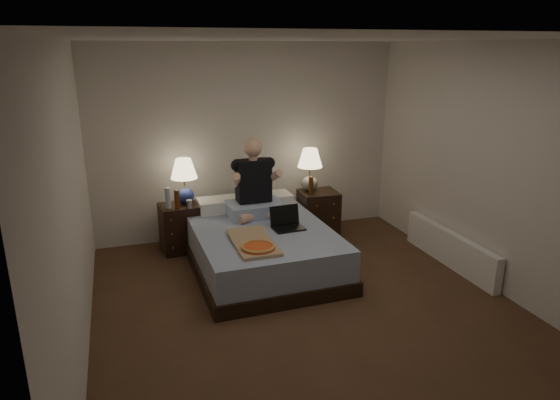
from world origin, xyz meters
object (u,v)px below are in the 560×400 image
object	(u,v)px
water_bottle	(168,198)
lamp_right	(310,170)
radiator	(450,249)
bed	(262,248)
pizza_box	(258,248)
nightstand_right	(318,214)
laptop	(288,219)
person	(255,178)
nightstand_left	(180,228)
lamp_left	(184,181)
beer_bottle_right	(311,185)
soda_can	(189,204)
beer_bottle_left	(177,199)

from	to	relation	value
water_bottle	lamp_right	bearing A→B (deg)	1.99
radiator	bed	bearing A→B (deg)	164.07
lamp_right	radiator	bearing A→B (deg)	-49.52
pizza_box	radiator	world-z (taller)	pizza_box
nightstand_right	laptop	bearing A→B (deg)	-127.35
radiator	pizza_box	bearing A→B (deg)	-179.04
laptop	radiator	xyz separation A→B (m)	(1.82, -0.47, -0.41)
water_bottle	person	distance (m)	1.06
person	pizza_box	xyz separation A→B (m)	(-0.27, -1.08, -0.43)
bed	nightstand_left	bearing A→B (deg)	133.76
nightstand_left	lamp_left	xyz separation A→B (m)	(0.09, 0.05, 0.57)
beer_bottle_right	pizza_box	size ratio (longest dim) A/B	0.30
soda_can	beer_bottle_left	bearing A→B (deg)	168.48
lamp_right	soda_can	world-z (taller)	lamp_right
nightstand_left	soda_can	bearing A→B (deg)	-59.91
lamp_left	lamp_right	world-z (taller)	lamp_right
laptop	pizza_box	xyz separation A→B (m)	(-0.50, -0.51, -0.08)
soda_can	radiator	distance (m)	3.10
soda_can	nightstand_right	bearing A→B (deg)	1.85
nightstand_right	pizza_box	bearing A→B (deg)	-129.00
beer_bottle_left	lamp_left	bearing A→B (deg)	55.55
person	radiator	xyz separation A→B (m)	(2.04, -1.04, -0.75)
beer_bottle_left	radiator	xyz separation A→B (m)	(2.93, -1.29, -0.50)
lamp_right	nightstand_right	bearing A→B (deg)	-43.44
nightstand_right	soda_can	bearing A→B (deg)	-175.38
laptop	person	bearing A→B (deg)	107.67
lamp_left	beer_bottle_left	distance (m)	0.27
bed	soda_can	world-z (taller)	soda_can
soda_can	beer_bottle_right	distance (m)	1.55
bed	lamp_right	bearing A→B (deg)	41.13
soda_can	laptop	xyz separation A→B (m)	(0.98, -0.79, -0.03)
lamp_left	nightstand_right	bearing A→B (deg)	-5.04
lamp_right	laptop	xyz separation A→B (m)	(-0.62, -0.94, -0.29)
soda_can	beer_bottle_right	xyz separation A→B (m)	(1.55, -0.02, 0.10)
laptop	pizza_box	world-z (taller)	laptop
lamp_left	beer_bottle_right	xyz separation A→B (m)	(1.57, -0.22, -0.13)
person	lamp_left	bearing A→B (deg)	150.37
beer_bottle_left	nightstand_right	bearing A→B (deg)	0.83
bed	beer_bottle_left	bearing A→B (deg)	139.56
lamp_right	person	world-z (taller)	person
person	beer_bottle_right	bearing A→B (deg)	13.27
lamp_left	laptop	distance (m)	1.43
water_bottle	lamp_left	bearing A→B (deg)	29.46
bed	beer_bottle_right	world-z (taller)	beer_bottle_right
beer_bottle_left	laptop	world-z (taller)	beer_bottle_left
soda_can	laptop	world-z (taller)	laptop
nightstand_right	beer_bottle_left	bearing A→B (deg)	-176.40
lamp_right	radiator	size ratio (longest dim) A/B	0.35
nightstand_right	laptop	xyz separation A→B (m)	(-0.71, -0.85, 0.30)
lamp_left	soda_can	xyz separation A→B (m)	(0.02, -0.21, -0.23)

